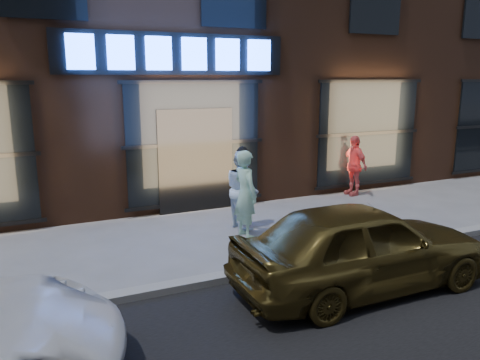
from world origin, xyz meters
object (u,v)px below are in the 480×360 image
object	(u,v)px
man_bowtie	(245,194)
man_cap	(242,189)
passerby	(354,165)
gold_sedan	(362,246)

from	to	relation	value
man_bowtie	man_cap	size ratio (longest dim) A/B	1.05
passerby	gold_sedan	size ratio (longest dim) A/B	0.41
man_bowtie	gold_sedan	size ratio (longest dim) A/B	0.44
man_cap	passerby	bearing A→B (deg)	-70.42
passerby	man_bowtie	bearing A→B (deg)	-68.13
man_bowtie	gold_sedan	world-z (taller)	man_bowtie
passerby	gold_sedan	distance (m)	5.87
man_bowtie	man_cap	distance (m)	0.59
man_bowtie	man_cap	xyz separation A→B (m)	(0.19, 0.56, -0.04)
man_cap	gold_sedan	xyz separation A→B (m)	(0.38, -3.39, -0.15)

